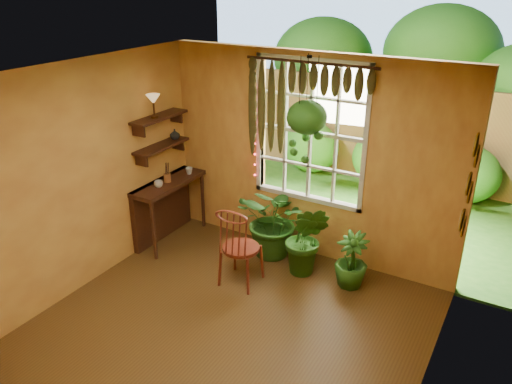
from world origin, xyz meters
TOP-DOWN VIEW (x-y plane):
  - floor at (0.00, 0.00)m, footprint 4.50×4.50m
  - ceiling at (0.00, 0.00)m, footprint 4.50×4.50m
  - wall_back at (0.00, 2.25)m, footprint 4.00×0.00m
  - wall_left at (-2.00, 0.00)m, footprint 0.00×4.50m
  - wall_right at (2.00, 0.00)m, footprint 0.00×4.50m
  - window at (0.00, 2.28)m, footprint 1.52×0.10m
  - valance_vine at (-0.08, 2.16)m, footprint 1.70×0.12m
  - string_lights at (-0.76, 2.19)m, footprint 0.03×0.03m
  - wall_plates at (1.98, 1.79)m, footprint 0.04×0.32m
  - counter_ledge at (-1.91, 1.60)m, footprint 0.40×1.20m
  - shelf_lower at (-1.88, 1.60)m, footprint 0.25×0.90m
  - shelf_upper at (-1.88, 1.60)m, footprint 0.25×0.90m
  - backyard at (0.24, 6.87)m, footprint 14.00×10.00m
  - windsor_chair at (-0.36, 1.13)m, footprint 0.49×0.51m
  - potted_plant_left at (-0.30, 1.95)m, footprint 0.99×0.88m
  - potted_plant_mid at (0.25, 1.73)m, footprint 0.57×0.47m
  - potted_plant_right at (0.84, 1.77)m, footprint 0.49×0.49m
  - hanging_basket at (0.08, 1.97)m, footprint 0.48×0.48m
  - cup_a at (-1.78, 1.37)m, footprint 0.15×0.15m
  - cup_b at (-1.72, 1.97)m, footprint 0.11×0.11m
  - brush_jar at (-1.80, 1.58)m, footprint 0.10×0.10m
  - shelf_vase at (-1.87, 1.89)m, footprint 0.15×0.15m
  - tiffany_lamp at (-1.86, 1.50)m, footprint 0.18×0.18m

SIDE VIEW (x-z plane):
  - floor at x=0.00m, z-range 0.00..0.00m
  - windsor_chair at x=-0.36m, z-range -0.26..0.97m
  - potted_plant_right at x=0.84m, z-range 0.00..0.71m
  - potted_plant_mid at x=0.25m, z-range 0.00..0.99m
  - potted_plant_left at x=-0.30m, z-range 0.00..1.04m
  - counter_ledge at x=-1.91m, z-range 0.10..1.00m
  - cup_a at x=-1.78m, z-range 0.90..0.99m
  - cup_b at x=-1.72m, z-range 0.90..1.00m
  - brush_jar at x=-1.80m, z-range 0.86..1.21m
  - backyard at x=0.24m, z-range -4.72..7.28m
  - wall_back at x=0.00m, z-range -0.65..3.35m
  - wall_left at x=-2.00m, z-range -0.90..3.60m
  - wall_right at x=2.00m, z-range -0.90..3.60m
  - shelf_lower at x=-1.88m, z-range 1.38..1.42m
  - shelf_vase at x=-1.87m, z-range 1.42..1.56m
  - wall_plates at x=1.98m, z-range 1.00..2.10m
  - window at x=0.00m, z-range 0.77..2.63m
  - string_lights at x=-0.76m, z-range 0.98..2.52m
  - shelf_upper at x=-1.88m, z-range 1.78..1.82m
  - hanging_basket at x=0.08m, z-range 1.32..2.57m
  - tiffany_lamp at x=-1.86m, z-range 1.89..2.20m
  - valance_vine at x=-0.08m, z-range 1.73..2.83m
  - ceiling at x=0.00m, z-range 2.70..2.70m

